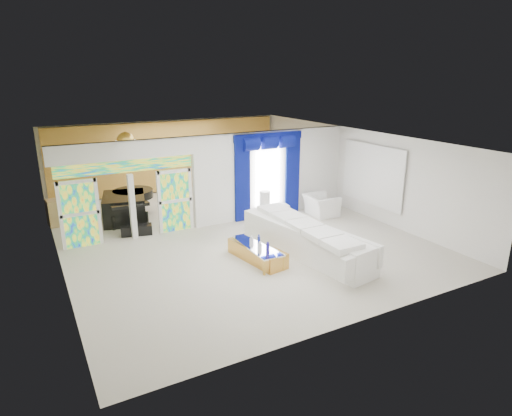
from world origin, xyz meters
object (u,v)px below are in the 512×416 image
coffee_table (257,253)px  console_table (272,212)px  white_sofa (305,241)px  grand_piano (124,208)px  armchair (321,205)px

coffee_table → console_table: 3.74m
white_sofa → grand_piano: 6.59m
coffee_table → armchair: (3.89, 2.37, 0.15)m
coffee_table → grand_piano: size_ratio=1.07×
armchair → grand_piano: 6.86m
white_sofa → grand_piano: (-3.74, 5.42, 0.03)m
console_table → armchair: armchair is taller
white_sofa → console_table: bearing=65.7°
console_table → grand_piano: 5.10m
white_sofa → console_table: (0.89, 3.29, -0.22)m
console_table → grand_piano: bearing=155.4°
console_table → armchair: 1.78m
white_sofa → console_table: size_ratio=3.63×
coffee_table → console_table: (2.24, 2.99, -0.01)m
white_sofa → grand_piano: grand_piano is taller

